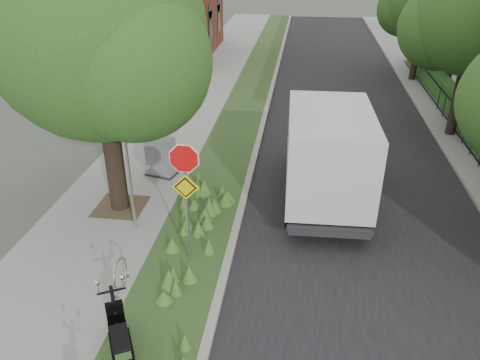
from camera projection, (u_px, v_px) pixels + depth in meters
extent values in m
plane|color=#4C5147|center=(244.00, 285.00, 10.80)|extent=(120.00, 120.00, 0.00)
cube|color=gray|center=(175.00, 121.00, 20.04)|extent=(3.50, 60.00, 0.12)
cube|color=#2B4D21|center=(239.00, 125.00, 19.72)|extent=(2.00, 60.00, 0.12)
cube|color=#9E9991|center=(262.00, 126.00, 19.60)|extent=(0.20, 60.00, 0.13)
cube|color=black|center=(347.00, 131.00, 19.21)|extent=(7.00, 60.00, 0.01)
cube|color=#9E9991|center=(436.00, 134.00, 18.76)|extent=(0.20, 60.00, 0.13)
cube|color=gray|center=(480.00, 136.00, 18.56)|extent=(3.20, 60.00, 0.12)
cylinder|color=black|center=(111.00, 135.00, 12.63)|extent=(0.52, 0.52, 4.48)
sphere|color=#204517|center=(96.00, 32.00, 11.36)|extent=(5.40, 5.40, 5.40)
sphere|color=#204517|center=(69.00, 51.00, 12.53)|extent=(4.05, 4.05, 4.05)
sphere|color=#204517|center=(132.00, 62.00, 10.89)|extent=(3.78, 3.78, 3.78)
cube|color=#473828|center=(121.00, 206.00, 13.67)|extent=(1.40, 1.40, 0.01)
cylinder|color=#A5A8AD|center=(128.00, 161.00, 11.77)|extent=(0.08, 0.08, 4.00)
torus|color=#A5A8AD|center=(120.00, 274.00, 10.37)|extent=(0.05, 0.77, 0.77)
cube|color=#A5A8AD|center=(116.00, 298.00, 10.22)|extent=(0.06, 0.06, 0.04)
cube|color=#A5A8AD|center=(128.00, 277.00, 10.85)|extent=(0.06, 0.06, 0.04)
cylinder|color=#A5A8AD|center=(187.00, 207.00, 10.74)|extent=(0.07, 0.07, 3.00)
cylinder|color=red|center=(184.00, 159.00, 10.13)|extent=(0.86, 0.03, 0.86)
cylinder|color=white|center=(184.00, 158.00, 10.14)|extent=(0.94, 0.02, 0.94)
cube|color=yellow|center=(186.00, 187.00, 10.46)|extent=(0.64, 0.03, 0.64)
cube|color=black|center=(460.00, 111.00, 18.21)|extent=(0.04, 24.00, 0.04)
cube|color=black|center=(455.00, 130.00, 18.59)|extent=(0.04, 24.00, 0.04)
cylinder|color=black|center=(457.00, 122.00, 18.42)|extent=(0.03, 0.03, 1.00)
cube|color=#1A4016|center=(476.00, 122.00, 18.32)|extent=(1.00, 24.00, 1.10)
cylinder|color=black|center=(460.00, 84.00, 17.74)|extent=(0.36, 0.36, 4.03)
sphere|color=#204517|center=(475.00, 17.00, 16.60)|extent=(4.20, 4.20, 4.20)
sphere|color=#204517|center=(441.00, 28.00, 17.51)|extent=(3.15, 3.15, 3.15)
cylinder|color=black|center=(418.00, 45.00, 24.84)|extent=(0.36, 0.36, 3.64)
sphere|color=#204517|center=(425.00, 1.00, 23.81)|extent=(3.80, 3.80, 3.80)
sphere|color=#204517|center=(404.00, 9.00, 24.63)|extent=(2.85, 2.85, 2.85)
sphere|color=#204517|center=(441.00, 11.00, 23.48)|extent=(2.66, 2.66, 2.66)
cylinder|color=black|center=(117.00, 322.00, 9.24)|extent=(0.36, 0.53, 0.54)
cube|color=black|center=(121.00, 347.00, 8.66)|extent=(0.86, 1.21, 0.19)
cube|color=black|center=(122.00, 352.00, 8.25)|extent=(0.64, 0.76, 0.41)
cube|color=black|center=(120.00, 339.00, 8.16)|extent=(0.56, 0.69, 0.12)
cube|color=#262628|center=(324.00, 183.00, 14.09)|extent=(2.24, 5.53, 0.19)
cube|color=#B7BABC|center=(322.00, 130.00, 15.55)|extent=(2.16, 1.51, 1.65)
cube|color=silver|center=(329.00, 152.00, 12.99)|extent=(2.39, 3.99, 2.27)
cube|color=#262628|center=(162.00, 173.00, 15.52)|extent=(1.10, 0.87, 0.04)
cube|color=gray|center=(161.00, 156.00, 15.23)|extent=(0.97, 0.74, 1.29)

